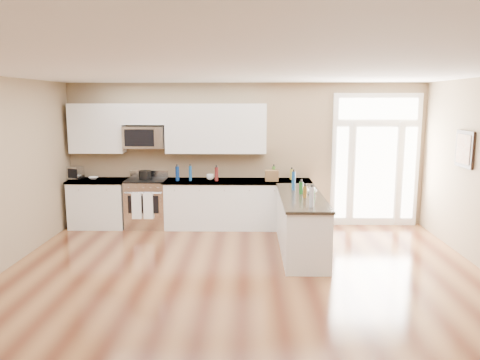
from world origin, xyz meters
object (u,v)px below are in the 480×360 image
Objects in this scene: kitchen_range at (147,203)px; peninsula_cabinet at (301,226)px; stockpot at (145,175)px; toaster_oven at (75,173)px.

peninsula_cabinet is at bearing -26.95° from kitchen_range.
kitchen_range is (-2.85, 1.45, 0.05)m from peninsula_cabinet.
stockpot reaches higher than peninsula_cabinet.
stockpot reaches higher than kitchen_range.
kitchen_range is at bearing -29.48° from stockpot.
stockpot is (-2.87, 1.46, 0.61)m from peninsula_cabinet.
kitchen_range is 1.54m from toaster_oven.
kitchen_range is at bearing 18.63° from toaster_oven.
stockpot is at bearing 19.07° from toaster_oven.
kitchen_range is at bearing 153.05° from peninsula_cabinet.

